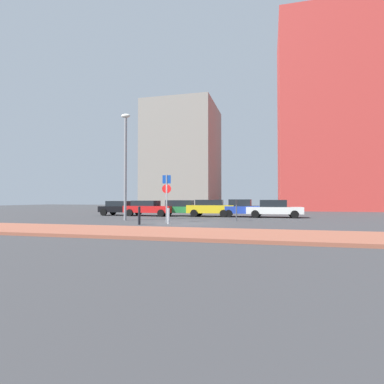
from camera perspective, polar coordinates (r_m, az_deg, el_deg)
ground_plane at (r=19.77m, az=-2.14°, el=-5.82°), size 120.00×120.00×0.00m
sidewalk_brick at (r=13.95m, az=-9.50°, el=-7.37°), size 40.00×4.11×0.14m
parked_car_black at (r=30.06m, az=-13.17°, el=-2.88°), size 3.99×1.99×1.38m
parked_car_red at (r=28.54m, az=-8.14°, el=-2.94°), size 4.70×2.15×1.42m
parked_car_green at (r=28.10m, az=-2.07°, el=-2.95°), size 4.55×2.06×1.45m
parked_car_yellow at (r=27.30m, az=3.67°, el=-2.93°), size 4.53×2.28×1.49m
parked_car_blue at (r=27.01m, az=9.10°, el=-2.97°), size 4.15×2.04×1.53m
parked_car_white at (r=26.67m, az=14.98°, el=-2.98°), size 4.66×2.14×1.49m
parking_sign_post at (r=20.29m, az=-4.76°, el=-0.07°), size 0.59×0.15×3.16m
parking_meter at (r=21.85m, az=8.27°, el=-2.85°), size 0.18×0.14×1.50m
street_lamp at (r=23.06m, az=-12.30°, el=6.17°), size 0.70×0.36×7.83m
traffic_bollard_near at (r=18.73m, az=-9.81°, el=-4.36°), size 0.15×0.15×1.10m
traffic_bollard_mid at (r=19.16m, az=-4.40°, el=-4.48°), size 0.15×0.15×0.98m
building_colorful_midrise at (r=50.26m, az=24.12°, el=12.57°), size 14.15×13.88×27.10m
building_under_construction at (r=54.11m, az=-1.64°, el=6.48°), size 11.50×12.76×17.87m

